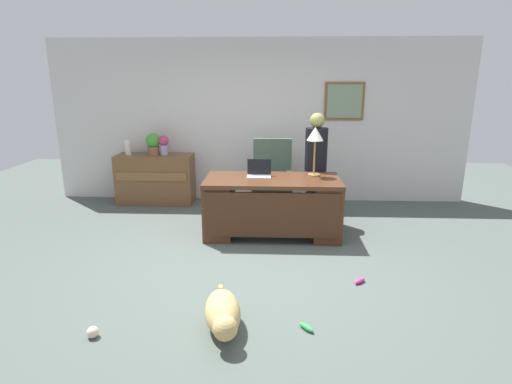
% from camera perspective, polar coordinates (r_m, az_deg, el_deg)
% --- Properties ---
extents(ground_plane, '(12.00, 12.00, 0.00)m').
position_cam_1_polar(ground_plane, '(4.89, -0.80, -9.44)').
color(ground_plane, '#4C5651').
extents(back_wall, '(7.00, 0.16, 2.70)m').
position_cam_1_polar(back_wall, '(7.07, 0.50, 9.73)').
color(back_wall, silver).
rests_on(back_wall, ground_plane).
extents(desk, '(1.79, 0.85, 0.78)m').
position_cam_1_polar(desk, '(5.51, 2.28, -1.80)').
color(desk, '#4C2B19').
rests_on(desk, ground_plane).
extents(credenza, '(1.27, 0.50, 0.83)m').
position_cam_1_polar(credenza, '(7.16, -13.72, 1.76)').
color(credenza, brown).
rests_on(credenza, ground_plane).
extents(armchair, '(0.60, 0.59, 1.16)m').
position_cam_1_polar(armchair, '(6.45, 2.25, 1.53)').
color(armchair, '#475B4C').
rests_on(armchair, ground_plane).
extents(person_standing, '(0.32, 0.32, 1.59)m').
position_cam_1_polar(person_standing, '(6.04, 8.24, 3.45)').
color(person_standing, '#262323').
rests_on(person_standing, ground_plane).
extents(dog_lying, '(0.41, 0.76, 0.30)m').
position_cam_1_polar(dog_lying, '(3.60, -4.60, -16.48)').
color(dog_lying, tan).
rests_on(dog_lying, ground_plane).
extents(laptop, '(0.32, 0.22, 0.23)m').
position_cam_1_polar(laptop, '(5.54, 0.43, 2.75)').
color(laptop, '#B2B5BA').
rests_on(laptop, desk).
extents(desk_lamp, '(0.22, 0.22, 0.66)m').
position_cam_1_polar(desk_lamp, '(5.54, 8.19, 7.54)').
color(desk_lamp, '#9E8447').
rests_on(desk_lamp, desk).
extents(vase_with_flowers, '(0.17, 0.17, 0.32)m').
position_cam_1_polar(vase_with_flowers, '(7.00, -12.65, 6.48)').
color(vase_with_flowers, '#9891C0').
rests_on(vase_with_flowers, credenza).
extents(vase_empty, '(0.11, 0.11, 0.25)m').
position_cam_1_polar(vase_empty, '(7.19, -17.32, 5.95)').
color(vase_empty, silver).
rests_on(vase_empty, credenza).
extents(potted_plant, '(0.24, 0.24, 0.36)m').
position_cam_1_polar(potted_plant, '(7.05, -14.05, 6.60)').
color(potted_plant, brown).
rests_on(potted_plant, credenza).
extents(dog_toy_ball, '(0.10, 0.10, 0.10)m').
position_cam_1_polar(dog_toy_ball, '(3.81, -21.68, -17.59)').
color(dog_toy_ball, beige).
rests_on(dog_toy_ball, ground_plane).
extents(dog_toy_bone, '(0.15, 0.14, 0.05)m').
position_cam_1_polar(dog_toy_bone, '(4.51, 14.18, -11.86)').
color(dog_toy_bone, '#D8338C').
rests_on(dog_toy_bone, ground_plane).
extents(dog_toy_plush, '(0.14, 0.16, 0.05)m').
position_cam_1_polar(dog_toy_plush, '(3.69, 6.99, -18.09)').
color(dog_toy_plush, green).
rests_on(dog_toy_plush, ground_plane).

